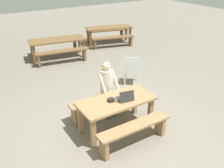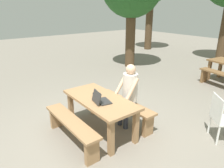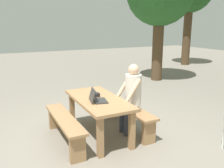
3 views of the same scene
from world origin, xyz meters
The scene contains 8 objects.
ground_plane centered at (0.00, 0.00, 0.00)m, with size 30.00×30.00×0.00m, color gray.
picnic_table_front centered at (0.00, 0.00, 0.60)m, with size 1.62×0.76×0.72m.
bench_near centered at (0.00, -0.64, 0.34)m, with size 1.57×0.30×0.47m.
bench_far centered at (0.00, 0.64, 0.34)m, with size 1.57×0.30×0.47m.
laptop centered at (0.16, -0.09, 0.77)m, with size 0.36×0.34×0.23m.
small_pouch centered at (-0.12, 0.01, 0.75)m, with size 0.12×0.11×0.07m.
person_seated centered at (0.15, 0.60, 0.77)m, with size 0.41×0.41×1.31m.
plastic_chair centered at (1.59, 1.60, 0.46)m, with size 0.62×0.62×0.87m.
Camera 2 is at (3.02, -2.03, 2.35)m, focal length 33.35 mm.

